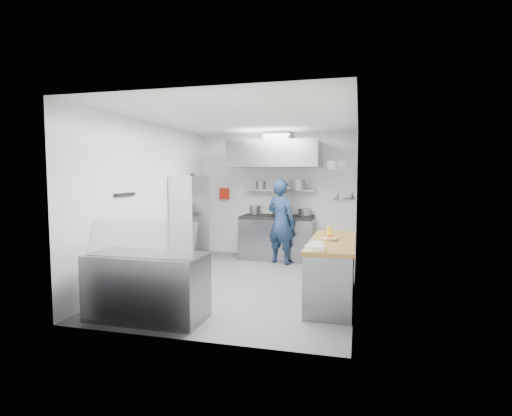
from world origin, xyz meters
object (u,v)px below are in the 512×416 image
(gas_range, at_px, (277,238))
(chef, at_px, (281,222))
(display_case, at_px, (147,287))
(wire_rack, at_px, (190,220))

(gas_range, height_order, chef, chef)
(gas_range, height_order, display_case, gas_range)
(gas_range, relative_size, chef, 0.90)
(gas_range, xyz_separation_m, display_case, (-0.88, -4.10, -0.03))
(wire_rack, bearing_deg, chef, 17.79)
(chef, bearing_deg, wire_rack, 41.41)
(wire_rack, bearing_deg, display_case, -76.19)
(gas_range, height_order, wire_rack, wire_rack)
(gas_range, relative_size, display_case, 1.07)
(gas_range, bearing_deg, chef, -69.88)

